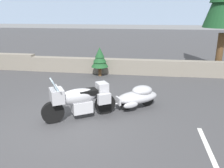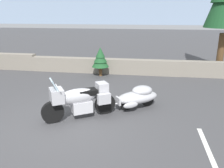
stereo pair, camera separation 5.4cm
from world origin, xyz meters
TOP-DOWN VIEW (x-y plane):
  - ground_plane at (0.00, 0.00)m, footprint 80.00×80.00m
  - stone_guard_wall at (-0.38, 6.03)m, footprint 24.00×0.51m
  - distant_ridgeline at (0.00, 96.05)m, footprint 240.00×80.00m
  - touring_motorcycle at (0.28, 0.46)m, footprint 2.03×1.46m
  - car_shaped_trailer at (1.98, 1.53)m, footprint 2.06×1.48m
  - pine_sapling_near at (-0.10, 5.40)m, footprint 0.86×0.86m

SIDE VIEW (x-z plane):
  - ground_plane at x=0.00m, z-range 0.00..0.00m
  - car_shaped_trailer at x=1.98m, z-range 0.03..0.79m
  - stone_guard_wall at x=-0.38m, z-range -0.04..0.86m
  - touring_motorcycle at x=0.28m, z-range -0.04..1.29m
  - pine_sapling_near at x=-0.10m, z-range 0.18..1.65m
  - distant_ridgeline at x=0.00m, z-range 0.00..16.00m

